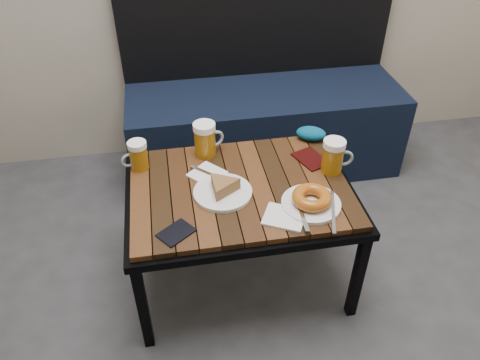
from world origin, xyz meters
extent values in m
cube|color=black|center=(0.03, 1.74, 0.23)|extent=(1.40, 0.50, 0.45)
cube|color=black|center=(0.03, 1.97, 0.70)|extent=(1.40, 0.05, 0.50)
cube|color=black|center=(-0.62, 0.70, 0.21)|extent=(0.03, 0.03, 0.42)
cube|color=black|center=(0.16, 0.70, 0.21)|extent=(0.04, 0.03, 0.42)
cube|color=black|center=(-0.62, 1.26, 0.21)|extent=(0.03, 0.04, 0.42)
cube|color=black|center=(0.16, 1.26, 0.21)|extent=(0.04, 0.04, 0.42)
cube|color=black|center=(-0.23, 0.98, 0.43)|extent=(0.84, 0.62, 0.03)
cube|color=black|center=(-0.23, 0.98, 0.46)|extent=(0.80, 0.58, 0.02)
cylinder|color=#965D0C|center=(-0.59, 1.17, 0.52)|extent=(0.09, 0.09, 0.09)
cylinder|color=white|center=(-0.59, 1.17, 0.58)|extent=(0.07, 0.07, 0.02)
torus|color=#8C999E|center=(-0.63, 1.15, 0.52)|extent=(0.06, 0.03, 0.06)
cylinder|color=#965D0C|center=(-0.33, 1.21, 0.53)|extent=(0.11, 0.11, 0.11)
cylinder|color=white|center=(-0.33, 1.21, 0.60)|extent=(0.09, 0.09, 0.03)
torus|color=#8C999E|center=(-0.29, 1.23, 0.53)|extent=(0.07, 0.04, 0.07)
cylinder|color=#965D0C|center=(0.13, 1.02, 0.53)|extent=(0.09, 0.09, 0.11)
cylinder|color=white|center=(0.13, 1.02, 0.59)|extent=(0.08, 0.08, 0.02)
torus|color=#8C999E|center=(0.18, 1.01, 0.53)|extent=(0.07, 0.02, 0.07)
cylinder|color=white|center=(-0.30, 0.95, 0.48)|extent=(0.21, 0.21, 0.01)
cylinder|color=white|center=(-0.01, 0.84, 0.48)|extent=(0.21, 0.21, 0.01)
torus|color=#8E340C|center=(-0.01, 0.84, 0.51)|extent=(0.14, 0.14, 0.04)
cube|color=#A5A8AD|center=(0.05, 0.78, 0.49)|extent=(0.08, 0.21, 0.00)
cube|color=#A5A8AD|center=(-0.06, 0.78, 0.49)|extent=(0.02, 0.16, 0.00)
cube|color=white|center=(-0.34, 1.07, 0.48)|extent=(0.16, 0.16, 0.01)
cube|color=#A5A8AD|center=(-0.34, 1.07, 0.48)|extent=(0.12, 0.12, 0.00)
cube|color=white|center=(-0.11, 0.79, 0.48)|extent=(0.17, 0.16, 0.01)
cube|color=black|center=(-0.48, 0.78, 0.47)|extent=(0.14, 0.13, 0.01)
cube|color=black|center=(0.07, 1.10, 0.48)|extent=(0.14, 0.16, 0.01)
ellipsoid|color=navy|center=(0.12, 1.24, 0.50)|extent=(0.15, 0.12, 0.05)
camera|label=1|loc=(-0.47, -0.34, 1.55)|focal=35.00mm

